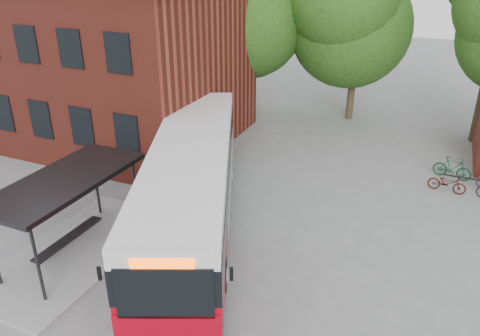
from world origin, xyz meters
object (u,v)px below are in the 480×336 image
at_px(bicycle_0, 447,183).
at_px(bicycle_1, 452,168).
at_px(bus_shelter, 71,216).
at_px(city_bus, 192,186).

height_order(bicycle_0, bicycle_1, bicycle_1).
bearing_deg(bicycle_0, bicycle_1, 0.45).
relative_size(bus_shelter, city_bus, 0.54).
xyz_separation_m(bus_shelter, bicycle_0, (11.40, 10.00, -1.04)).
distance_m(bus_shelter, bicycle_0, 15.20).
distance_m(city_bus, bicycle_1, 12.12).
bearing_deg(bicycle_1, city_bus, 144.70).
bearing_deg(bicycle_0, bus_shelter, 137.59).
distance_m(bus_shelter, bicycle_1, 16.34).
height_order(bus_shelter, city_bus, city_bus).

